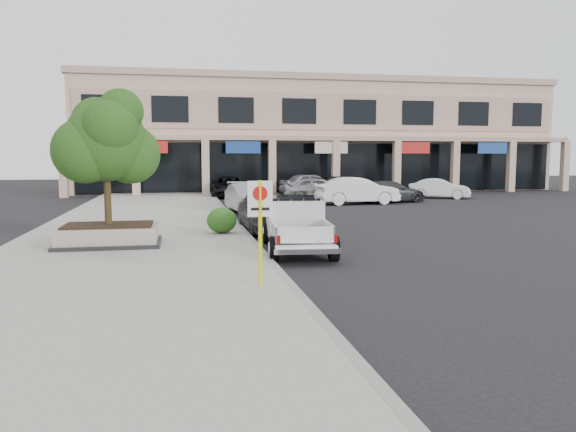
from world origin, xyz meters
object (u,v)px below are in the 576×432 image
object	(u,v)px
planter_tree	(111,142)
lot_car_a	(319,189)
curb_car_c	(245,194)
lot_car_d	(341,187)
planter	(109,235)
pickup_truck	(297,225)
lot_car_f	(439,188)
curb_car_a	(267,211)
no_parking_sign	(260,218)
curb_car_b	(249,199)
curb_car_d	(229,187)
lot_car_e	(311,184)
lot_car_b	(358,191)
lot_car_c	(390,192)

from	to	relation	value
planter_tree	lot_car_a	world-z (taller)	planter_tree
curb_car_c	lot_car_d	world-z (taller)	lot_car_d
planter	curb_car_c	distance (m)	15.63
pickup_truck	lot_car_f	world-z (taller)	pickup_truck
curb_car_a	lot_car_f	bearing A→B (deg)	43.14
no_parking_sign	curb_car_b	xyz separation A→B (m)	(1.79, 16.69, -0.87)
curb_car_d	lot_car_e	size ratio (longest dim) A/B	1.08
curb_car_a	lot_car_d	xyz separation A→B (m)	(7.71, 15.76, -0.03)
pickup_truck	lot_car_f	distance (m)	24.15
lot_car_b	lot_car_e	distance (m)	8.73
curb_car_a	lot_car_c	bearing A→B (deg)	48.67
curb_car_b	curb_car_a	bearing A→B (deg)	-97.99
lot_car_a	planter	bearing A→B (deg)	164.65
curb_car_b	pickup_truck	bearing A→B (deg)	-96.59
lot_car_a	curb_car_d	bearing A→B (deg)	68.08
lot_car_c	planter	bearing A→B (deg)	124.06
planter	planter_tree	bearing A→B (deg)	48.97
lot_car_f	lot_car_d	bearing A→B (deg)	105.99
curb_car_a	lot_car_c	world-z (taller)	curb_car_a
lot_car_c	lot_car_d	size ratio (longest dim) A/B	0.84
no_parking_sign	lot_car_b	xyz separation A→B (m)	(9.06, 20.97, -0.80)
curb_car_c	lot_car_e	xyz separation A→B (m)	(6.11, 8.89, 0.12)
planter	lot_car_e	size ratio (longest dim) A/B	0.66
planter_tree	curb_car_d	size ratio (longest dim) A/B	0.76
curb_car_d	curb_car_a	bearing A→B (deg)	-85.75
curb_car_b	curb_car_c	xyz separation A→B (m)	(0.27, 4.07, -0.05)
pickup_truck	curb_car_d	bearing A→B (deg)	95.79
pickup_truck	curb_car_b	size ratio (longest dim) A/B	1.13
planter	curb_car_d	distance (m)	22.89
curb_car_d	lot_car_b	bearing A→B (deg)	-41.37
curb_car_b	lot_car_b	distance (m)	8.43
lot_car_c	lot_car_d	world-z (taller)	lot_car_d
lot_car_b	lot_car_f	xyz separation A→B (m)	(7.10, 3.44, -0.14)
curb_car_a	lot_car_d	bearing A→B (deg)	61.87
curb_car_a	lot_car_b	size ratio (longest dim) A/B	0.94
curb_car_d	lot_car_b	xyz separation A→B (m)	(7.26, -7.52, 0.09)
lot_car_e	lot_car_b	bearing A→B (deg)	171.69
lot_car_a	lot_car_c	world-z (taller)	lot_car_a
lot_car_b	curb_car_a	bearing A→B (deg)	142.89
planter	no_parking_sign	xyz separation A→B (m)	(3.95, -6.34, 1.16)
lot_car_b	lot_car_d	xyz separation A→B (m)	(0.33, 4.62, -0.05)
planter_tree	lot_car_c	xyz separation A→B (m)	(15.35, 15.40, -2.72)
curb_car_b	planter	bearing A→B (deg)	-125.97
lot_car_c	no_parking_sign	bearing A→B (deg)	141.14
curb_car_b	lot_car_c	xyz separation A→B (m)	(9.75, 5.20, -0.08)
no_parking_sign	lot_car_e	xyz separation A→B (m)	(8.17, 29.65, -0.80)
lot_car_d	lot_car_c	bearing A→B (deg)	-164.27
pickup_truck	lot_car_c	world-z (taller)	pickup_truck
pickup_truck	lot_car_b	xyz separation A→B (m)	(7.18, 16.03, -0.00)
pickup_truck	lot_car_a	size ratio (longest dim) A/B	1.14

